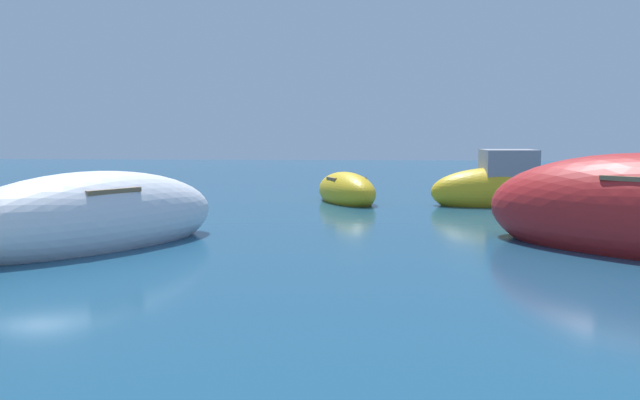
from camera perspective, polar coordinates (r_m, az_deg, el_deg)
name	(u,v)px	position (r m, az deg, el deg)	size (l,w,h in m)	color
moored_boat_2	(91,220)	(13.54, -17.90, -1.53)	(4.75, 5.56, 1.77)	white
moored_boat_3	(499,188)	(20.19, 14.15, 0.94)	(3.79, 1.80, 1.84)	gold
moored_boat_5	(346,191)	(20.38, 2.13, 0.70)	(2.37, 3.32, 1.12)	gold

